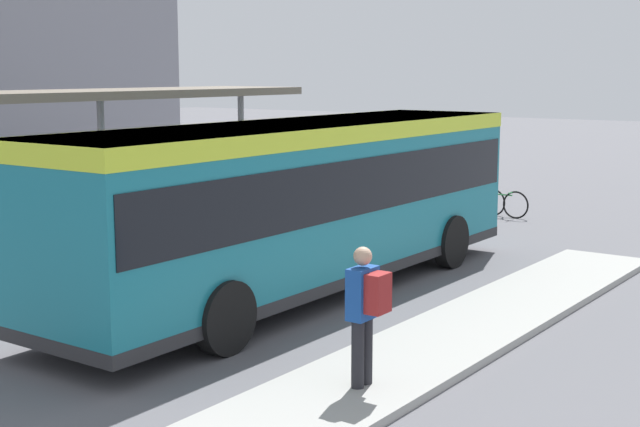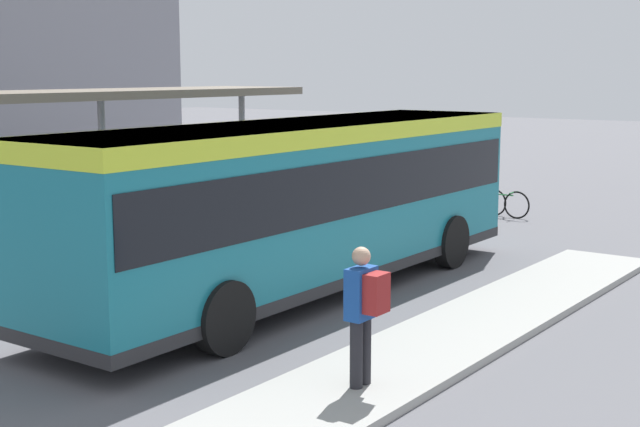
{
  "view_description": "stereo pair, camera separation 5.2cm",
  "coord_description": "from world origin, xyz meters",
  "px_view_note": "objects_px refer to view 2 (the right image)",
  "views": [
    {
      "loc": [
        -12.52,
        -9.44,
        3.97
      ],
      "look_at": [
        0.56,
        0.0,
        1.38
      ],
      "focal_mm": 50.0,
      "sensor_mm": 36.0,
      "label": 1
    },
    {
      "loc": [
        -12.49,
        -9.49,
        3.97
      ],
      "look_at": [
        0.56,
        0.0,
        1.38
      ],
      "focal_mm": 50.0,
      "sensor_mm": 36.0,
      "label": 2
    }
  ],
  "objects_px": {
    "bicycle_green": "(499,203)",
    "bicycle_blue": "(453,200)",
    "bicycle_black": "(479,200)",
    "pedestrian_waiting": "(364,307)",
    "city_bus": "(302,194)"
  },
  "relations": [
    {
      "from": "pedestrian_waiting",
      "to": "bicycle_black",
      "type": "xyz_separation_m",
      "value": [
        13.86,
        5.19,
        -0.75
      ]
    },
    {
      "from": "bicycle_black",
      "to": "bicycle_green",
      "type": "bearing_deg",
      "value": -8.75
    },
    {
      "from": "bicycle_green",
      "to": "bicycle_blue",
      "type": "relative_size",
      "value": 1.1
    },
    {
      "from": "bicycle_black",
      "to": "pedestrian_waiting",
      "type": "bearing_deg",
      "value": -61.62
    },
    {
      "from": "pedestrian_waiting",
      "to": "bicycle_blue",
      "type": "xyz_separation_m",
      "value": [
        13.64,
        5.89,
        -0.77
      ]
    },
    {
      "from": "city_bus",
      "to": "bicycle_blue",
      "type": "relative_size",
      "value": 6.89
    },
    {
      "from": "city_bus",
      "to": "bicycle_black",
      "type": "relative_size",
      "value": 6.45
    },
    {
      "from": "city_bus",
      "to": "pedestrian_waiting",
      "type": "height_order",
      "value": "city_bus"
    },
    {
      "from": "pedestrian_waiting",
      "to": "bicycle_black",
      "type": "distance_m",
      "value": 14.82
    },
    {
      "from": "pedestrian_waiting",
      "to": "bicycle_blue",
      "type": "distance_m",
      "value": 14.88
    },
    {
      "from": "city_bus",
      "to": "pedestrian_waiting",
      "type": "distance_m",
      "value": 5.28
    },
    {
      "from": "bicycle_green",
      "to": "bicycle_black",
      "type": "bearing_deg",
      "value": 165.18
    },
    {
      "from": "city_bus",
      "to": "bicycle_black",
      "type": "distance_m",
      "value": 10.39
    },
    {
      "from": "pedestrian_waiting",
      "to": "bicycle_black",
      "type": "relative_size",
      "value": 1.01
    },
    {
      "from": "city_bus",
      "to": "bicycle_green",
      "type": "height_order",
      "value": "city_bus"
    }
  ]
}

